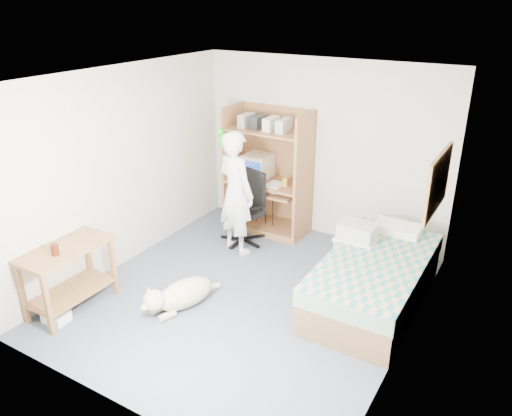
# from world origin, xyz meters

# --- Properties ---
(floor) EXTENTS (4.00, 4.00, 0.00)m
(floor) POSITION_xyz_m (0.00, 0.00, 0.00)
(floor) COLOR #42495A
(floor) RESTS_ON ground
(wall_back) EXTENTS (3.60, 0.02, 2.50)m
(wall_back) POSITION_xyz_m (0.00, 2.00, 1.25)
(wall_back) COLOR beige
(wall_back) RESTS_ON floor
(wall_right) EXTENTS (0.02, 4.00, 2.50)m
(wall_right) POSITION_xyz_m (1.80, 0.00, 1.25)
(wall_right) COLOR beige
(wall_right) RESTS_ON floor
(wall_left) EXTENTS (0.02, 4.00, 2.50)m
(wall_left) POSITION_xyz_m (-1.80, 0.00, 1.25)
(wall_left) COLOR beige
(wall_left) RESTS_ON floor
(ceiling) EXTENTS (3.60, 4.00, 0.02)m
(ceiling) POSITION_xyz_m (0.00, 0.00, 2.50)
(ceiling) COLOR white
(ceiling) RESTS_ON wall_back
(computer_hutch) EXTENTS (1.20, 0.63, 1.80)m
(computer_hutch) POSITION_xyz_m (-0.70, 1.74, 0.82)
(computer_hutch) COLOR brown
(computer_hutch) RESTS_ON floor
(bed) EXTENTS (1.02, 2.02, 0.66)m
(bed) POSITION_xyz_m (1.30, 0.62, 0.29)
(bed) COLOR brown
(bed) RESTS_ON floor
(side_desk) EXTENTS (0.50, 1.00, 0.75)m
(side_desk) POSITION_xyz_m (-1.55, -1.20, 0.49)
(side_desk) COLOR brown
(side_desk) RESTS_ON floor
(corkboard) EXTENTS (0.04, 0.94, 0.66)m
(corkboard) POSITION_xyz_m (1.77, 0.90, 1.45)
(corkboard) COLOR olive
(corkboard) RESTS_ON wall_right
(office_chair) EXTENTS (0.58, 0.58, 1.01)m
(office_chair) POSITION_xyz_m (-0.76, 1.20, 0.36)
(office_chair) COLOR black
(office_chair) RESTS_ON floor
(person) EXTENTS (0.71, 0.58, 1.68)m
(person) POSITION_xyz_m (-0.72, 0.90, 0.84)
(person) COLOR white
(person) RESTS_ON floor
(parrot) EXTENTS (0.12, 0.21, 0.34)m
(parrot) POSITION_xyz_m (-0.93, 0.92, 1.53)
(parrot) COLOR #1D9816
(parrot) RESTS_ON person
(dog) EXTENTS (0.53, 1.00, 0.39)m
(dog) POSITION_xyz_m (-0.51, -0.59, 0.17)
(dog) COLOR #CEB18A
(dog) RESTS_ON floor
(printer_cart) EXTENTS (0.49, 0.39, 0.57)m
(printer_cart) POSITION_xyz_m (0.94, 0.98, 0.38)
(printer_cart) COLOR silver
(printer_cart) RESTS_ON floor
(printer) EXTENTS (0.43, 0.33, 0.18)m
(printer) POSITION_xyz_m (0.94, 0.98, 0.66)
(printer) COLOR #AFAFAA
(printer) RESTS_ON printer_cart
(crt_monitor) EXTENTS (0.37, 0.40, 0.35)m
(crt_monitor) POSITION_xyz_m (-0.88, 1.75, 0.94)
(crt_monitor) COLOR beige
(crt_monitor) RESTS_ON computer_hutch
(keyboard) EXTENTS (0.46, 0.20, 0.03)m
(keyboard) POSITION_xyz_m (-0.71, 1.58, 0.67)
(keyboard) COLOR beige
(keyboard) RESTS_ON computer_hutch
(pencil_cup) EXTENTS (0.08, 0.08, 0.12)m
(pencil_cup) POSITION_xyz_m (-0.39, 1.65, 0.82)
(pencil_cup) COLOR gold
(pencil_cup) RESTS_ON computer_hutch
(drink_glass) EXTENTS (0.08, 0.08, 0.12)m
(drink_glass) POSITION_xyz_m (-1.50, -1.35, 0.81)
(drink_glass) COLOR #3D1709
(drink_glass) RESTS_ON side_desk
(floor_box_a) EXTENTS (0.27, 0.22, 0.10)m
(floor_box_a) POSITION_xyz_m (-1.49, -1.48, 0.05)
(floor_box_a) COLOR white
(floor_box_a) RESTS_ON floor
(floor_box_b) EXTENTS (0.24, 0.27, 0.08)m
(floor_box_b) POSITION_xyz_m (-1.50, -1.45, 0.04)
(floor_box_b) COLOR #B5B5B0
(floor_box_b) RESTS_ON floor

